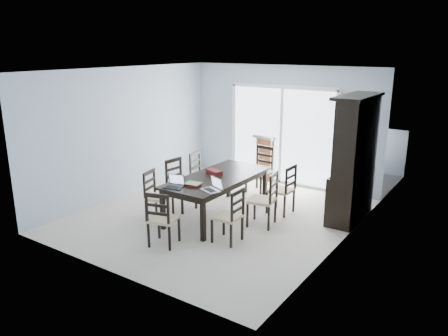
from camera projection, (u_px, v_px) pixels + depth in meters
The scene contains 24 objects.
floor at pixel (218, 216), 7.96m from camera, with size 5.00×5.00×0.00m, color beige.
ceiling at pixel (217, 70), 7.26m from camera, with size 5.00×5.00×0.00m, color white.
back_wall at pixel (282, 125), 9.60m from camera, with size 4.50×0.02×2.60m, color #A6B5C6.
wall_left at pixel (126, 132), 8.82m from camera, with size 0.02×5.00×2.60m, color #A6B5C6.
wall_right at pixel (343, 165), 6.39m from camera, with size 0.02×5.00×2.60m, color #A6B5C6.
balcony at pixel (299, 173), 10.76m from camera, with size 4.50×2.00×0.10m, color gray.
railing at pixel (316, 143), 11.40m from camera, with size 4.50×0.06×1.10m, color #99999E.
dining_table at pixel (217, 180), 7.78m from camera, with size 1.00×2.20×0.75m.
china_hutch at pixel (354, 160), 7.57m from camera, with size 0.50×1.38×2.20m.
sliding_door at pixel (281, 135), 9.64m from camera, with size 2.52×0.05×2.18m.
chair_left_near at pixel (155, 190), 7.67m from camera, with size 0.47×0.46×1.02m.
chair_left_mid at pixel (178, 179), 8.19m from camera, with size 0.46×0.45×1.10m.
chair_left_far at pixel (200, 170), 8.86m from camera, with size 0.45×0.44×1.06m.
chair_right_near at pixel (232, 210), 6.73m from camera, with size 0.41×0.40×1.02m.
chair_right_mid at pixel (267, 193), 7.36m from camera, with size 0.50×0.49×1.11m.
chair_right_far at pixel (286, 184), 7.91m from camera, with size 0.42×0.41×1.07m.
chair_end_near at pixel (161, 214), 6.59m from camera, with size 0.48×0.49×1.03m.
chair_end_far at pixel (262, 164), 9.16m from camera, with size 0.47×0.48×1.12m.
laptop_dark at pixel (173, 185), 7.13m from camera, with size 0.33×0.26×0.20m.
laptop_silver at pixel (210, 188), 6.97m from camera, with size 0.36×0.31×0.21m.
book_stack at pixel (193, 184), 7.25m from camera, with size 0.28×0.23×0.04m.
cell_phone at pixel (177, 190), 7.02m from camera, with size 0.11×0.05×0.01m, color black.
game_box at pixel (214, 172), 7.87m from camera, with size 0.32×0.16×0.08m, color #501012.
hot_tub at pixel (265, 147), 11.03m from camera, with size 2.33×2.18×1.02m.
Camera 1 is at (4.26, -6.09, 2.99)m, focal length 35.00 mm.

